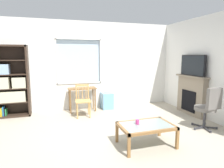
{
  "coord_description": "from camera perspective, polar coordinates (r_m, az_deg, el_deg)",
  "views": [
    {
      "loc": [
        -1.17,
        -3.86,
        1.72
      ],
      "look_at": [
        0.19,
        0.42,
        1.04
      ],
      "focal_mm": 30.81,
      "sensor_mm": 36.0,
      "label": 1
    }
  ],
  "objects": [
    {
      "name": "fireplace",
      "position": [
        6.03,
        22.47,
        -3.02
      ],
      "size": [
        0.26,
        1.13,
        1.13
      ],
      "color": "gray",
      "rests_on": "ground"
    },
    {
      "name": "plastic_drawer_unit",
      "position": [
        6.22,
        -1.51,
        -4.96
      ],
      "size": [
        0.35,
        0.4,
        0.52
      ],
      "primitive_type": "cube",
      "color": "#72ADDB",
      "rests_on": "ground"
    },
    {
      "name": "office_chair",
      "position": [
        4.95,
        26.69,
        -5.94
      ],
      "size": [
        0.57,
        0.58,
        1.0
      ],
      "color": "slate",
      "rests_on": "ground"
    },
    {
      "name": "wall_back_with_window",
      "position": [
        6.24,
        -6.49,
        5.29
      ],
      "size": [
        5.54,
        0.15,
        2.75
      ],
      "color": "white",
      "rests_on": "ground"
    },
    {
      "name": "wooden_chair",
      "position": [
        5.46,
        -8.64,
        -4.78
      ],
      "size": [
        0.45,
        0.43,
        0.9
      ],
      "color": "tan",
      "rests_on": "ground"
    },
    {
      "name": "coffee_table",
      "position": [
        3.79,
        10.09,
        -12.56
      ],
      "size": [
        1.01,
        0.66,
        0.42
      ],
      "color": "#8C9E99",
      "rests_on": "ground"
    },
    {
      "name": "wall_right",
      "position": [
        5.58,
        28.39,
        4.07
      ],
      "size": [
        0.12,
        4.69,
        2.75
      ],
      "primitive_type": "cube",
      "color": "white",
      "rests_on": "ground"
    },
    {
      "name": "sippy_cup",
      "position": [
        3.76,
        7.54,
        -11.06
      ],
      "size": [
        0.07,
        0.07,
        0.09
      ],
      "primitive_type": "cylinder",
      "color": "#DB3D84",
      "rests_on": "coffee_table"
    },
    {
      "name": "ground",
      "position": [
        4.39,
        -0.72,
        -14.57
      ],
      "size": [
        6.54,
        5.49,
        0.02
      ],
      "primitive_type": "cube",
      "color": "#B2A893"
    },
    {
      "name": "bookshelf",
      "position": [
        6.02,
        -27.86,
        0.04
      ],
      "size": [
        0.9,
        0.38,
        1.99
      ],
      "color": "#38281E",
      "rests_on": "ground"
    },
    {
      "name": "desk_under_window",
      "position": [
        5.94,
        -8.87,
        -2.51
      ],
      "size": [
        0.84,
        0.39,
        0.73
      ],
      "color": "brown",
      "rests_on": "ground"
    },
    {
      "name": "tv",
      "position": [
        5.92,
        22.82,
        5.13
      ],
      "size": [
        0.06,
        0.94,
        0.59
      ],
      "color": "black",
      "rests_on": "fireplace"
    }
  ]
}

